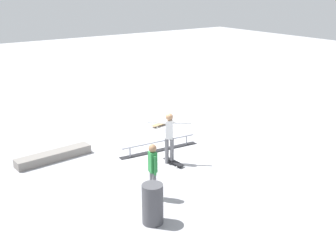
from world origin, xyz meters
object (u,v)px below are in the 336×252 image
Objects in this scene: loose_skateboard_natural at (160,124)px; trash_bin at (153,204)px; grind_rail at (159,146)px; skate_ledge at (54,156)px; skater_main at (169,135)px; skateboard_main at (174,162)px; bystander_green_shirt at (153,168)px.

trash_bin reaches higher than loose_skateboard_natural.
skate_ledge is (3.13, -1.28, -0.01)m from grind_rail.
skater_main reaches higher than skate_ledge.
skater_main is 1.66× the size of trash_bin.
skater_main reaches higher than skateboard_main.
loose_skateboard_natural is (-1.72, -3.21, 0.00)m from skateboard_main.
skateboard_main is (-0.06, 0.14, -0.86)m from skater_main.
loose_skateboard_natural is (-1.46, -2.04, -0.07)m from grind_rail.
skateboard_main is at bearing 139.58° from skate_ledge.
skate_ledge is at bearing -178.89° from loose_skateboard_natural.
loose_skateboard_natural is at bearing -28.54° from bystander_green_shirt.
bystander_green_shirt reaches higher than skateboard_main.
skateboard_main is at bearing 82.81° from grind_rail.
skate_ledge is 2.47× the size of trash_bin.
grind_rail is 1.76× the size of skater_main.
trash_bin is (0.63, 0.94, -0.36)m from bystander_green_shirt.
skater_main is 1.07× the size of bystander_green_shirt.
grind_rail is at bearing 111.75° from skater_main.
bystander_green_shirt reaches higher than grind_rail.
skate_ledge is 4.65m from loose_skateboard_natural.
grind_rail is at bearing -133.81° from loose_skateboard_natural.
skate_ledge is 4.10m from bystander_green_shirt.
grind_rail is at bearing 157.77° from skate_ledge.
skate_ledge is 2.92× the size of loose_skateboard_natural.
skateboard_main and loose_skateboard_natural have the same top height.
loose_skateboard_natural is at bearing -119.92° from grind_rail.
grind_rail is 1.88× the size of bystander_green_shirt.
skate_ledge reaches higher than loose_skateboard_natural.
grind_rail is 4.39m from trash_bin.
loose_skateboard_natural is 6.90m from trash_bin.
grind_rail is 2.91× the size of trash_bin.
grind_rail is at bearing -29.27° from bystander_green_shirt.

